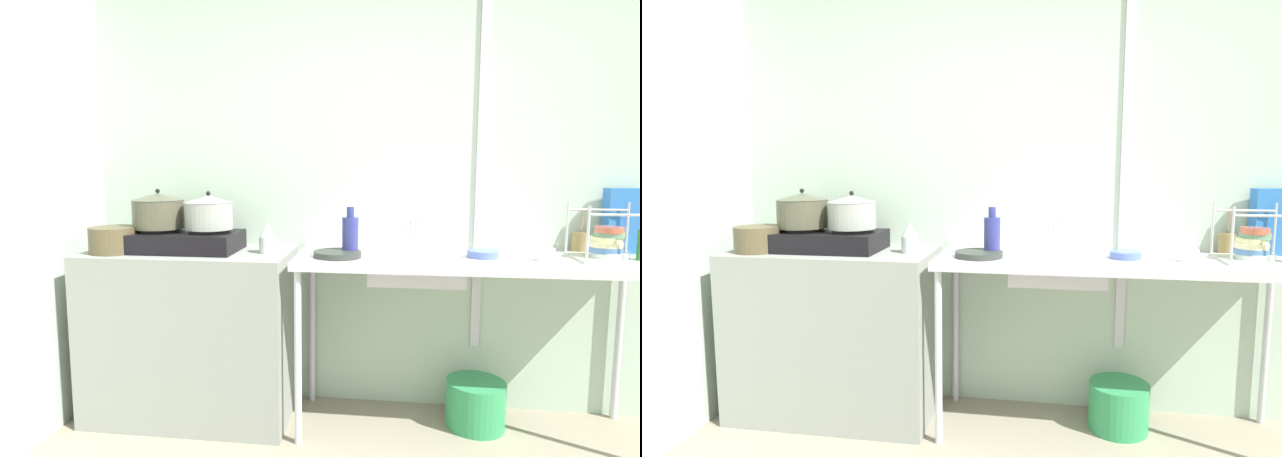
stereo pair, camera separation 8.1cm
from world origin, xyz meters
TOP-DOWN VIEW (x-y plane):
  - wall_back at (0.00, 1.80)m, footprint 4.76×0.10m
  - wall_metal_strip at (0.21, 1.75)m, footprint 0.05×0.01m
  - counter_concrete at (-1.34, 1.48)m, footprint 1.09×0.56m
  - counter_sink at (0.13, 1.48)m, footprint 1.75×0.56m
  - stove at (-1.37, 1.48)m, footprint 0.59×0.36m
  - pot_on_left_burner at (-1.51, 1.48)m, footprint 0.28×0.28m
  - pot_on_right_burner at (-1.23, 1.48)m, footprint 0.26×0.26m
  - pot_beside_stove at (-1.72, 1.37)m, footprint 0.25×0.25m
  - percolator at (-0.91, 1.47)m, footprint 0.09×0.09m
  - sink_basin at (-0.14, 1.47)m, footprint 0.47×0.30m
  - faucet at (-0.16, 1.61)m, footprint 0.11×0.07m
  - frying_pan at (-0.53, 1.40)m, footprint 0.24×0.24m
  - dish_rack at (0.78, 1.50)m, footprint 0.31×0.30m
  - cup_by_rack at (0.48, 1.42)m, footprint 0.08×0.08m
  - small_bowl_on_drainboard at (0.19, 1.48)m, footprint 0.15×0.15m
  - bottle_by_sink at (-0.47, 1.45)m, footprint 0.08×0.08m
  - cereal_box at (0.92, 1.70)m, footprint 0.18×0.10m
  - utensil_jar at (0.73, 1.69)m, footprint 0.08×0.08m
  - bucket_on_floor at (0.19, 1.53)m, footprint 0.31×0.31m

SIDE VIEW (x-z plane):
  - bucket_on_floor at x=0.19m, z-range 0.00..0.25m
  - counter_concrete at x=-1.34m, z-range 0.00..0.92m
  - counter_sink at x=0.13m, z-range 0.39..1.31m
  - sink_basin at x=-0.14m, z-range 0.79..0.92m
  - frying_pan at x=-0.53m, z-range 0.92..0.95m
  - small_bowl_on_drainboard at x=0.19m, z-range 0.92..0.96m
  - cup_by_rack at x=0.48m, z-range 0.92..0.98m
  - stove at x=-1.37m, z-range 0.91..1.04m
  - utensil_jar at x=0.73m, z-range 0.86..1.09m
  - dish_rack at x=0.78m, z-range 0.85..1.12m
  - pot_beside_stove at x=-1.72m, z-range 0.92..1.06m
  - percolator at x=-0.91m, z-range 0.92..1.08m
  - bottle_by_sink at x=-0.47m, z-range 0.90..1.15m
  - faucet at x=-0.16m, z-range 0.95..1.17m
  - cereal_box at x=0.92m, z-range 0.92..1.26m
  - pot_on_right_burner at x=-1.23m, z-range 1.03..1.23m
  - pot_on_left_burner at x=-1.51m, z-range 1.03..1.24m
  - wall_back at x=0.00m, z-range 0.00..2.43m
  - wall_metal_strip at x=0.21m, z-range 0.36..2.31m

